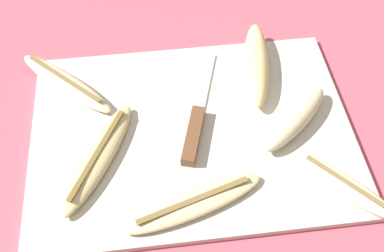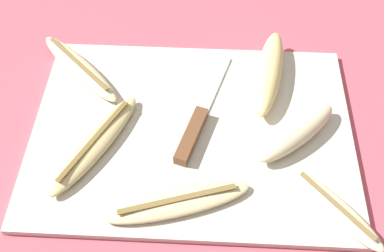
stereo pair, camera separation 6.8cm
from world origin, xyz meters
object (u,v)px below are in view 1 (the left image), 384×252
object	(u,v)px
banana_spotted_left	(98,157)
banana_soft_right	(193,203)
banana_cream_curved	(66,83)
banana_golden_short	(256,63)
banana_bright_far	(345,185)
knife	(194,124)
banana_pale_long	(295,118)

from	to	relation	value
banana_spotted_left	banana_soft_right	bearing A→B (deg)	-34.45
banana_cream_curved	banana_golden_short	bearing A→B (deg)	-0.33
banana_bright_far	banana_golden_short	world-z (taller)	banana_golden_short
banana_golden_short	banana_soft_right	world-z (taller)	banana_golden_short
banana_spotted_left	knife	bearing A→B (deg)	16.74
knife	banana_cream_curved	bearing A→B (deg)	168.69
banana_cream_curved	banana_pale_long	xyz separation A→B (m)	(0.35, -0.12, 0.01)
banana_pale_long	banana_golden_short	size ratio (longest dim) A/B	0.73
knife	banana_soft_right	world-z (taller)	same
banana_cream_curved	banana_golden_short	distance (m)	0.32
knife	banana_bright_far	distance (m)	0.23
banana_spotted_left	banana_pale_long	distance (m)	0.30
banana_pale_long	knife	bearing A→B (deg)	174.99
knife	banana_spotted_left	bearing A→B (deg)	-146.23
banana_bright_far	banana_golden_short	bearing A→B (deg)	108.34
knife	banana_spotted_left	world-z (taller)	banana_spotted_left
banana_cream_curved	banana_soft_right	size ratio (longest dim) A/B	0.81
banana_soft_right	banana_bright_far	bearing A→B (deg)	0.42
banana_cream_curved	banana_pale_long	distance (m)	0.37
knife	banana_soft_right	xyz separation A→B (m)	(-0.02, -0.13, 0.00)
knife	banana_soft_right	bearing A→B (deg)	-80.21
banana_spotted_left	banana_cream_curved	xyz separation A→B (m)	(-0.05, 0.15, 0.00)
banana_spotted_left	banana_pale_long	world-z (taller)	banana_pale_long
banana_pale_long	banana_spotted_left	bearing A→B (deg)	-174.22
banana_bright_far	banana_soft_right	xyz separation A→B (m)	(-0.21, -0.00, -0.00)
banana_soft_right	banana_pale_long	bearing A→B (deg)	34.82
knife	banana_cream_curved	size ratio (longest dim) A/B	1.35
knife	banana_spotted_left	size ratio (longest dim) A/B	1.14
banana_bright_far	banana_cream_curved	size ratio (longest dim) A/B	0.83
banana_pale_long	banana_golden_short	bearing A→B (deg)	106.54
banana_spotted_left	banana_cream_curved	distance (m)	0.16
banana_golden_short	banana_pale_long	bearing A→B (deg)	-73.46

